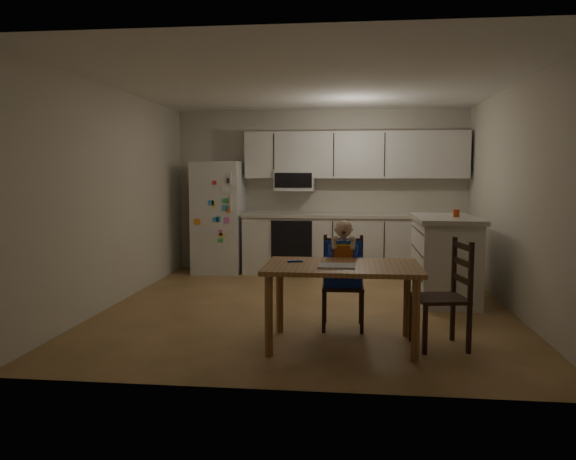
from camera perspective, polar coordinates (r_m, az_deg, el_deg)
The scene contains 10 objects.
room at distance 6.78m, azimuth 2.39°, elevation 3.46°, with size 4.52×5.01×2.51m.
refrigerator at distance 8.70m, azimuth -7.07°, elevation 1.29°, with size 0.72×0.70×1.70m, color silver.
kitchen_run at distance 8.54m, azimuth 6.58°, elevation 1.40°, with size 3.37×0.62×2.15m.
kitchen_island at distance 7.01m, azimuth 15.62°, elevation -2.75°, with size 0.72×1.37×1.01m.
red_cup at distance 6.91m, azimuth 16.74°, elevation 1.65°, with size 0.07×0.07×0.09m, color red.
dining_table at distance 4.95m, azimuth 5.53°, elevation -4.65°, with size 1.35×0.87×0.72m.
napkin at distance 4.84m, azimuth 4.95°, elevation -3.64°, with size 0.31×0.27×0.01m, color #B4B4BA.
toddler_spoon at distance 5.05m, azimuth 0.62°, elevation -3.20°, with size 0.02×0.02×0.12m, color #1235C7.
chair_booster at distance 5.55m, azimuth 5.63°, elevation -3.35°, with size 0.41×0.41×1.07m.
chair_side at distance 5.10m, azimuth 16.23°, elevation -5.57°, with size 0.49×0.49×0.95m.
Camera 1 is at (0.48, -6.28, 1.51)m, focal length 35.00 mm.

